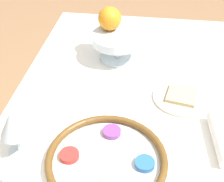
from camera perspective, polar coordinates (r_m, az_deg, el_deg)
name	(u,v)px	position (r m, az deg, el deg)	size (l,w,h in m)	color
seder_plate	(105,160)	(0.82, -1.20, -12.45)	(0.32, 0.32, 0.03)	silver
wine_glass	(12,125)	(0.82, -17.87, -5.88)	(0.07, 0.07, 0.14)	silver
fruit_stand	(117,41)	(1.17, 0.83, 9.16)	(0.19, 0.19, 0.10)	silver
orange_fruit	(109,18)	(1.17, -0.57, 13.12)	(0.09, 0.09, 0.09)	orange
bread_plate	(181,97)	(1.03, 12.43, -1.05)	(0.19, 0.19, 0.02)	beige
napkin_roll	(219,138)	(0.91, 19.03, -8.07)	(0.18, 0.06, 0.04)	white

